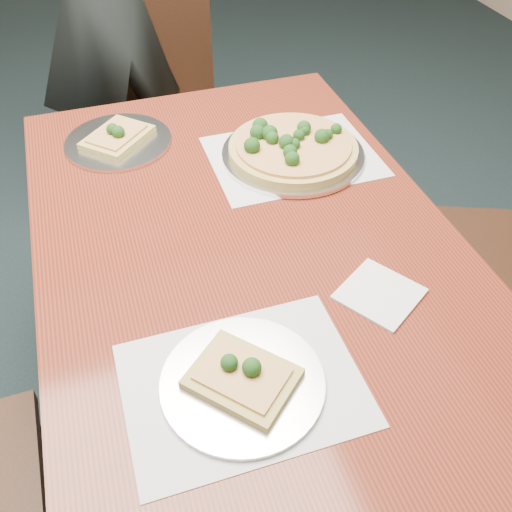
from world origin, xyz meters
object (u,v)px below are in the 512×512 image
object	(u,v)px
diner	(103,7)
slice_plate_far	(118,139)
slice_plate_near	(242,380)
chair_right	(512,243)
chair_far	(166,99)
pizza_pan	(292,148)
dining_table	(256,286)

from	to	relation	value
diner	slice_plate_far	bearing A→B (deg)	68.66
slice_plate_near	chair_right	bearing A→B (deg)	22.18
slice_plate_far	chair_far	bearing A→B (deg)	69.94
pizza_pan	slice_plate_far	size ratio (longest dim) A/B	1.31
chair_far	slice_plate_far	world-z (taller)	chair_far
slice_plate_near	slice_plate_far	xyz separation A→B (m)	(-0.09, 0.83, -0.00)
dining_table	chair_right	size ratio (longest dim) A/B	1.65
slice_plate_near	chair_far	bearing A→B (deg)	84.50
slice_plate_near	dining_table	bearing A→B (deg)	67.85
dining_table	chair_far	world-z (taller)	chair_far
chair_far	slice_plate_near	bearing A→B (deg)	-94.39
pizza_pan	diner	bearing A→B (deg)	109.94
dining_table	chair_right	world-z (taller)	chair_right
dining_table	chair_far	bearing A→B (deg)	88.98
dining_table	pizza_pan	size ratio (longest dim) A/B	4.10
chair_far	slice_plate_far	bearing A→B (deg)	-108.94
slice_plate_near	slice_plate_far	distance (m)	0.83
chair_right	slice_plate_near	world-z (taller)	chair_right
slice_plate_near	pizza_pan	bearing A→B (deg)	62.55
diner	pizza_pan	distance (m)	1.02
dining_table	pizza_pan	xyz separation A→B (m)	(0.20, 0.33, 0.12)
chair_far	diner	size ratio (longest dim) A/B	0.55
chair_far	chair_right	size ratio (longest dim) A/B	1.00
dining_table	chair_right	xyz separation A→B (m)	(0.77, 0.07, -0.14)
dining_table	diner	distance (m)	1.31
chair_right	pizza_pan	distance (m)	0.67
chair_far	pizza_pan	bearing A→B (deg)	-76.66
diner	chair_far	bearing A→B (deg)	128.12
chair_right	pizza_pan	bearing A→B (deg)	-92.76
chair_far	diner	distance (m)	0.38
chair_right	chair_far	bearing A→B (deg)	-123.84
dining_table	chair_far	xyz separation A→B (m)	(0.02, 1.17, -0.14)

